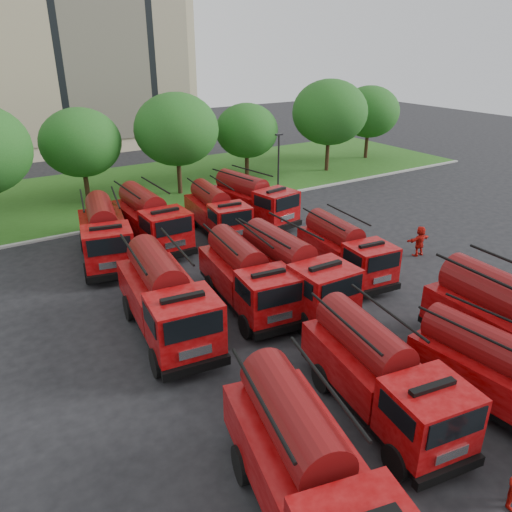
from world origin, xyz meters
The scene contains 23 objects.
ground centered at (0.00, 0.00, 0.00)m, with size 140.00×140.00×0.00m, color black.
lawn centered at (0.00, 26.00, 0.06)m, with size 70.00×16.00×0.12m, color #204A13.
curb centered at (0.00, 17.90, 0.07)m, with size 70.00×0.30×0.14m, color gray.
apartment_building centered at (2.00, 47.94, 12.50)m, with size 30.00×14.18×25.00m.
tree_3 centered at (-1.00, 24.00, 4.68)m, with size 5.88×5.88×7.19m.
tree_4 centered at (6.00, 22.50, 5.22)m, with size 6.55×6.55×8.01m.
tree_5 centered at (13.00, 23.50, 4.35)m, with size 5.46×5.46×6.68m.
tree_6 centered at (21.00, 22.00, 5.49)m, with size 6.89×6.89×8.42m.
tree_7 centered at (28.00, 24.00, 4.82)m, with size 6.05×6.05×7.39m.
lamp_post_1 centered at (12.00, 17.20, 2.90)m, with size 0.60×0.25×5.11m.
fire_truck_0 centered at (-3.83, -6.87, 1.68)m, with size 4.11×7.71×3.34m.
fire_truck_1 centered at (0.76, -4.80, 1.57)m, with size 3.43×7.15×3.12m.
fire_truck_2 centered at (4.23, -7.03, 1.49)m, with size 2.79×6.66×2.96m.
fire_truck_4 centered at (-3.22, 3.63, 1.72)m, with size 3.46×7.77×3.42m.
fire_truck_5 centered at (0.88, 3.86, 1.58)m, with size 3.22×7.13×3.14m.
fire_truck_6 centered at (2.89, 3.03, 1.67)m, with size 2.80×7.35×3.32m.
fire_truck_7 centered at (7.07, 3.99, 1.47)m, with size 2.91×6.62×2.92m.
fire_truck_8 centered at (-3.08, 12.65, 1.66)m, with size 3.96×7.61×3.30m.
fire_truck_9 centered at (0.01, 13.56, 1.66)m, with size 2.72×7.29×3.31m.
fire_truck_10 centered at (4.30, 13.09, 1.50)m, with size 2.98×6.77×2.99m.
fire_truck_11 centered at (7.49, 13.80, 1.60)m, with size 3.48×7.27×3.18m.
firefighter_4 centered at (-2.40, 1.91, 0.00)m, with size 0.97×0.63×1.98m, color black.
firefighter_5 centered at (12.56, 3.57, 0.00)m, with size 1.67×0.72×1.80m, color #B8140E.
Camera 1 is at (-9.95, -13.98, 11.74)m, focal length 35.00 mm.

